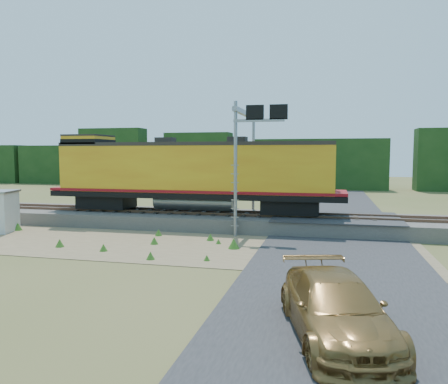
# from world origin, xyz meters

# --- Properties ---
(ground) EXTENTS (140.00, 140.00, 0.00)m
(ground) POSITION_xyz_m (0.00, 0.00, 0.00)
(ground) COLOR #475123
(ground) RESTS_ON ground
(ballast) EXTENTS (70.00, 5.00, 0.80)m
(ballast) POSITION_xyz_m (0.00, 6.00, 0.40)
(ballast) COLOR slate
(ballast) RESTS_ON ground
(rails) EXTENTS (70.00, 1.54, 0.16)m
(rails) POSITION_xyz_m (0.00, 6.00, 0.88)
(rails) COLOR brown
(rails) RESTS_ON ballast
(dirt_shoulder) EXTENTS (26.00, 8.00, 0.03)m
(dirt_shoulder) POSITION_xyz_m (-2.00, 0.50, 0.01)
(dirt_shoulder) COLOR #8C7754
(dirt_shoulder) RESTS_ON ground
(road) EXTENTS (7.00, 66.00, 0.86)m
(road) POSITION_xyz_m (7.00, 0.74, 0.09)
(road) COLOR #38383A
(road) RESTS_ON ground
(tree_line_north) EXTENTS (130.00, 3.00, 6.50)m
(tree_line_north) POSITION_xyz_m (0.00, 38.00, 3.07)
(tree_line_north) COLOR #173613
(tree_line_north) RESTS_ON ground
(weed_clumps) EXTENTS (15.00, 6.20, 0.56)m
(weed_clumps) POSITION_xyz_m (-3.50, 0.10, 0.00)
(weed_clumps) COLOR #31641C
(weed_clumps) RESTS_ON ground
(locomotive) EXTENTS (18.09, 2.76, 4.67)m
(locomotive) POSITION_xyz_m (-1.72, 6.00, 3.26)
(locomotive) COLOR black
(locomotive) RESTS_ON rails
(signal_gantry) EXTENTS (2.84, 6.20, 7.17)m
(signal_gantry) POSITION_xyz_m (2.11, 5.33, 5.37)
(signal_gantry) COLOR gray
(signal_gantry) RESTS_ON ground
(car) EXTENTS (3.33, 5.51, 1.49)m
(car) POSITION_xyz_m (6.78, -8.91, 0.75)
(car) COLOR olive
(car) RESTS_ON ground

